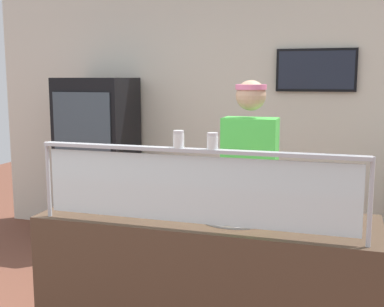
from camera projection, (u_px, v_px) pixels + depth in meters
shop_rear_unit at (269, 118)px, 5.13m from camera, size 6.41×0.13×2.70m
serving_counter at (207, 290)px, 3.04m from camera, size 2.01×0.69×0.95m
sneeze_guard at (193, 179)px, 2.65m from camera, size 1.83×0.06×0.45m
pizza_tray at (237, 216)px, 2.91m from camera, size 0.44×0.44×0.04m
pizza_server at (234, 213)px, 2.89m from camera, size 0.11×0.29×0.01m
parmesan_shaker at (179, 140)px, 2.64m from camera, size 0.06×0.06×0.09m
pepper_flake_shaker at (212, 142)px, 2.59m from camera, size 0.06×0.06×0.09m
worker_figure at (250, 187)px, 3.48m from camera, size 0.41×0.50×1.76m
drink_fridge at (98, 161)px, 5.31m from camera, size 0.74×0.65×1.77m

